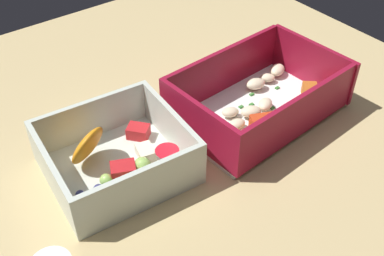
# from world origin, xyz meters

# --- Properties ---
(table_surface) EXTENTS (0.80, 0.80, 0.02)m
(table_surface) POSITION_xyz_m (0.00, 0.00, 0.01)
(table_surface) COLOR tan
(table_surface) RESTS_ON ground
(pasta_container) EXTENTS (0.22, 0.15, 0.07)m
(pasta_container) POSITION_xyz_m (-0.11, 0.01, 0.04)
(pasta_container) COLOR white
(pasta_container) RESTS_ON table_surface
(fruit_bowl) EXTENTS (0.16, 0.15, 0.06)m
(fruit_bowl) POSITION_xyz_m (0.08, -0.01, 0.04)
(fruit_bowl) COLOR silver
(fruit_bowl) RESTS_ON table_surface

